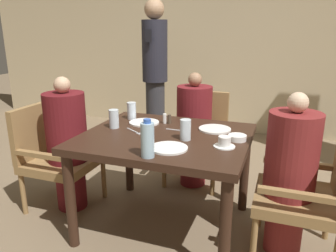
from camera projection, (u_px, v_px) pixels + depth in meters
The scene contains 23 objects.
ground_plane at pixel (166, 225), 2.50m from camera, with size 16.00×16.00×0.00m, color #7A664C.
wall_back at pixel (232, 32), 4.47m from camera, with size 8.00×0.06×2.80m.
dining_table at pixel (166, 147), 2.32m from camera, with size 1.15×0.99×0.73m.
chair_left_side at pixel (54, 153), 2.69m from camera, with size 0.53×0.53×0.85m.
diner_in_left_chair at pixel (67, 143), 2.61m from camera, with size 0.32×0.32×1.09m.
chair_far_side at pixel (197, 134), 3.18m from camera, with size 0.53×0.53×0.85m.
diner_in_far_chair at pixel (194, 129), 3.03m from camera, with size 0.32×0.32×1.07m.
chair_right_side at pixel (312, 191), 2.05m from camera, with size 0.53×0.53×0.85m.
diner_in_right_chair at pixel (290, 174), 2.07m from camera, with size 0.32×0.32×1.08m.
standing_host at pixel (155, 71), 3.92m from camera, with size 0.30×0.34×1.77m.
plate_main_left at pixel (215, 129), 2.40m from camera, with size 0.24×0.24×0.01m.
plate_main_right at pixel (144, 122), 2.57m from camera, with size 0.24×0.24×0.01m.
plate_dessert_center at pixel (169, 148), 2.02m from camera, with size 0.24×0.24×0.01m.
teacup_with_saucer at pixel (224, 143), 2.05m from camera, with size 0.14×0.14×0.07m.
bowl_small at pixel (237, 138), 2.18m from camera, with size 0.12×0.12×0.04m.
water_bottle at pixel (148, 140), 1.87m from camera, with size 0.08×0.08×0.23m.
glass_tall_near at pixel (185, 130), 2.17m from camera, with size 0.07×0.07×0.14m.
glass_tall_mid at pixel (132, 111), 2.67m from camera, with size 0.07×0.07×0.14m.
glass_tall_far at pixel (114, 119), 2.44m from camera, with size 0.07×0.07×0.14m.
salt_shaker at pixel (165, 119), 2.56m from camera, with size 0.03×0.03×0.08m.
pepper_shaker at pixel (169, 119), 2.55m from camera, with size 0.03×0.03×0.07m.
fork_beside_plate at pixel (135, 132), 2.35m from camera, with size 0.16×0.11×0.00m.
knife_beside_plate at pixel (180, 130), 2.38m from camera, with size 0.19×0.02×0.00m.
Camera 1 is at (0.75, -2.05, 1.44)m, focal length 35.00 mm.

